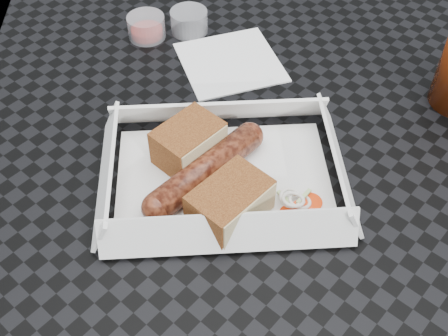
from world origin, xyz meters
The scene contains 9 objects.
patio_table centered at (0.00, 0.00, 0.67)m, with size 0.80×0.80×0.74m.
food_tray centered at (-0.09, -0.05, 0.75)m, with size 0.22×0.15×0.00m, color white.
bratwurst centered at (-0.10, -0.05, 0.76)m, with size 0.13×0.12×0.03m.
bread_near centered at (-0.12, -0.02, 0.77)m, with size 0.07×0.05×0.04m, color brown.
bread_far centered at (-0.08, -0.10, 0.77)m, with size 0.08×0.05×0.04m, color brown.
veg_garnish centered at (-0.02, -0.09, 0.75)m, with size 0.03×0.03×0.00m.
napkin centered at (-0.07, 0.15, 0.75)m, with size 0.12×0.12×0.00m, color white.
condiment_cup_sauce centered at (-0.17, 0.21, 0.76)m, with size 0.05×0.05×0.03m, color maroon.
condiment_cup_empty centered at (-0.12, 0.22, 0.76)m, with size 0.05×0.05×0.03m, color silver.
Camera 1 is at (-0.11, -0.43, 1.19)m, focal length 45.00 mm.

